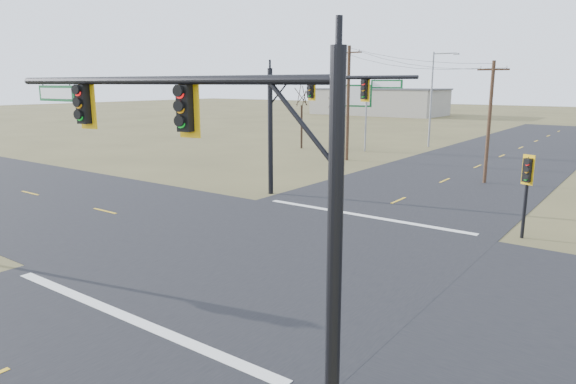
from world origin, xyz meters
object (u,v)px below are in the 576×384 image
at_px(mast_arm_far, 308,106).
at_px(highway_sign, 355,105).
at_px(mast_arm_near, 200,147).
at_px(pedestal_signal_ne, 527,177).
at_px(utility_pole_near, 489,120).
at_px(streetlight_c, 433,94).
at_px(bare_tree_a, 302,95).
at_px(bare_tree_b, 333,101).
at_px(utility_pole_far, 348,102).

height_order(mast_arm_far, highway_sign, mast_arm_far).
distance_m(mast_arm_near, pedestal_signal_ne, 16.85).
relative_size(utility_pole_near, streetlight_c, 0.83).
xyz_separation_m(bare_tree_a, bare_tree_b, (-5.30, 15.10, -1.21)).
bearing_deg(bare_tree_a, bare_tree_b, 109.34).
bearing_deg(highway_sign, pedestal_signal_ne, -58.43).
bearing_deg(mast_arm_near, bare_tree_a, 111.24).
distance_m(mast_arm_near, utility_pole_far, 35.98).
relative_size(utility_pole_far, streetlight_c, 1.00).
bearing_deg(mast_arm_far, utility_pole_near, 63.25).
height_order(mast_arm_near, bare_tree_a, mast_arm_near).
relative_size(pedestal_signal_ne, utility_pole_far, 0.38).
bearing_deg(highway_sign, bare_tree_a, -171.50).
height_order(mast_arm_near, highway_sign, mast_arm_near).
relative_size(utility_pole_far, bare_tree_b, 1.80).
xyz_separation_m(mast_arm_far, bare_tree_b, (-19.80, 35.46, -1.09)).
distance_m(mast_arm_far, utility_pole_far, 16.80).
relative_size(pedestal_signal_ne, bare_tree_a, 0.53).
bearing_deg(utility_pole_near, bare_tree_a, 158.34).
xyz_separation_m(mast_arm_far, pedestal_signal_ne, (12.41, -0.97, -2.75)).
xyz_separation_m(pedestal_signal_ne, utility_pole_near, (-5.17, 12.70, 1.56)).
bearing_deg(utility_pole_near, mast_arm_near, -87.25).
bearing_deg(streetlight_c, mast_arm_far, -73.87).
relative_size(streetlight_c, bare_tree_a, 1.41).
relative_size(mast_arm_near, streetlight_c, 1.08).
bearing_deg(mast_arm_far, mast_arm_near, -58.38).
distance_m(streetlight_c, bare_tree_a, 14.39).
bearing_deg(streetlight_c, utility_pole_far, -90.98).
bearing_deg(bare_tree_a, pedestal_signal_ne, -38.40).
bearing_deg(utility_pole_far, streetlight_c, 79.83).
height_order(pedestal_signal_ne, highway_sign, highway_sign).
bearing_deg(mast_arm_far, pedestal_signal_ne, 0.46).
xyz_separation_m(highway_sign, bare_tree_a, (-5.34, -1.92, 0.99)).
distance_m(highway_sign, bare_tree_a, 5.76).
height_order(utility_pole_near, highway_sign, utility_pole_near).
bearing_deg(utility_pole_far, utility_pole_near, -16.20).
distance_m(mast_arm_near, bare_tree_b, 59.84).
distance_m(utility_pole_far, highway_sign, 7.32).
height_order(mast_arm_near, streetlight_c, streetlight_c).
bearing_deg(pedestal_signal_ne, highway_sign, 152.02).
distance_m(mast_arm_far, highway_sign, 24.11).
bearing_deg(bare_tree_b, utility_pole_far, -55.50).
relative_size(highway_sign, streetlight_c, 0.66).
bearing_deg(bare_tree_a, utility_pole_near, -21.66).
bearing_deg(streetlight_c, bare_tree_a, -129.90).
bearing_deg(pedestal_signal_ne, mast_arm_near, -83.97).
relative_size(streetlight_c, bare_tree_b, 1.81).
relative_size(mast_arm_near, highway_sign, 1.62).
height_order(utility_pole_near, utility_pole_far, utility_pole_far).
bearing_deg(bare_tree_b, utility_pole_near, -41.27).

